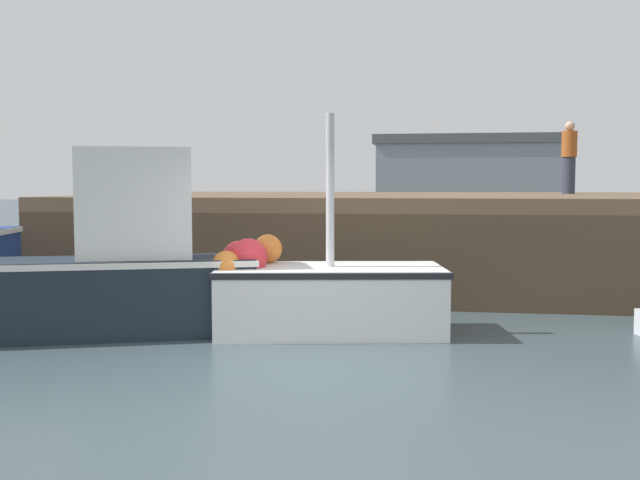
# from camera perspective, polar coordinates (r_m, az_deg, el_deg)

# --- Properties ---
(ground) EXTENTS (120.00, 160.00, 0.10)m
(ground) POSITION_cam_1_polar(r_m,az_deg,el_deg) (8.16, -1.35, -10.26)
(ground) COLOR #3D4C51
(pier) EXTENTS (14.66, 8.96, 1.78)m
(pier) POSITION_cam_1_polar(r_m,az_deg,el_deg) (15.56, 9.88, 2.47)
(pier) COLOR brown
(pier) RESTS_ON ground
(fishing_boat_near_right) EXTENTS (4.30, 2.37, 2.48)m
(fishing_boat_near_right) POSITION_cam_1_polar(r_m,az_deg,el_deg) (10.15, -16.10, -2.37)
(fishing_boat_near_right) COLOR #19232D
(fishing_boat_near_right) RESTS_ON ground
(fishing_boat_mid) EXTENTS (3.24, 1.87, 2.94)m
(fishing_boat_mid) POSITION_cam_1_polar(r_m,az_deg,el_deg) (9.96, 0.18, -4.12)
(fishing_boat_mid) COLOR silver
(fishing_boat_mid) RESTS_ON ground
(dockworker) EXTENTS (0.34, 0.34, 1.64)m
(dockworker) POSITION_cam_1_polar(r_m,az_deg,el_deg) (17.82, 18.63, 6.04)
(dockworker) COLOR #2D3342
(dockworker) RESTS_ON pier
(warehouse) EXTENTS (10.28, 5.98, 4.64)m
(warehouse) POSITION_cam_1_polar(r_m,az_deg,el_deg) (42.48, 11.30, 4.72)
(warehouse) COLOR gray
(warehouse) RESTS_ON ground
(mooring_buoy_foreground) EXTENTS (0.43, 0.43, 0.54)m
(mooring_buoy_foreground) POSITION_cam_1_polar(r_m,az_deg,el_deg) (11.07, -19.21, -5.07)
(mooring_buoy_foreground) COLOR orange
(mooring_buoy_foreground) RESTS_ON ground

